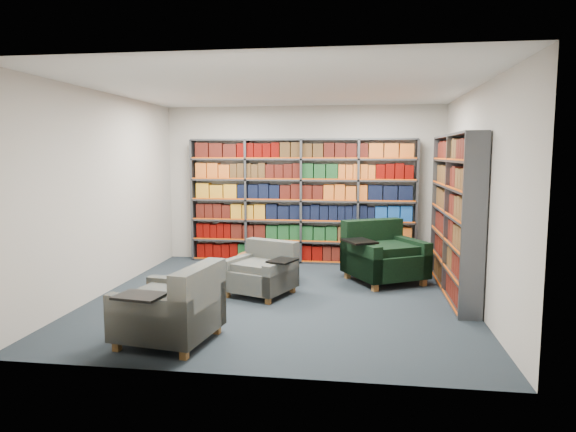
# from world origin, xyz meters

# --- Properties ---
(room_shell) EXTENTS (5.02, 5.02, 2.82)m
(room_shell) POSITION_xyz_m (0.00, 0.00, 1.40)
(room_shell) COLOR black
(room_shell) RESTS_ON ground
(bookshelf_back) EXTENTS (4.00, 0.28, 2.20)m
(bookshelf_back) POSITION_xyz_m (0.00, 2.34, 1.10)
(bookshelf_back) COLOR #47494F
(bookshelf_back) RESTS_ON ground
(bookshelf_right) EXTENTS (0.28, 2.50, 2.20)m
(bookshelf_right) POSITION_xyz_m (2.34, 0.60, 1.10)
(bookshelf_right) COLOR #47494F
(bookshelf_right) RESTS_ON ground
(chair_teal_left) EXTENTS (1.07, 1.03, 0.73)m
(chair_teal_left) POSITION_xyz_m (-0.28, 0.17, 0.29)
(chair_teal_left) COLOR #0F243B
(chair_teal_left) RESTS_ON ground
(chair_green_right) EXTENTS (1.37, 1.37, 0.92)m
(chair_green_right) POSITION_xyz_m (1.37, 1.16, 0.37)
(chair_green_right) COLOR black
(chair_green_right) RESTS_ON ground
(chair_teal_front) EXTENTS (1.03, 1.14, 0.82)m
(chair_teal_front) POSITION_xyz_m (-0.83, -1.82, 0.33)
(chair_teal_front) COLOR #0F243B
(chair_teal_front) RESTS_ON ground
(coffee_table) EXTENTS (0.85, 0.85, 0.60)m
(coffee_table) POSITION_xyz_m (-0.41, 0.93, 0.32)
(coffee_table) COLOR brown
(coffee_table) RESTS_ON ground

